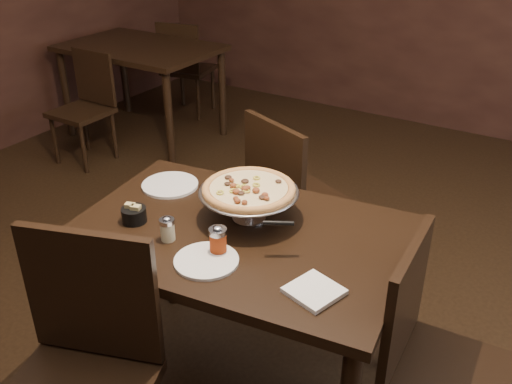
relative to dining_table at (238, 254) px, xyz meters
The scene contains 16 objects.
room 0.74m from the dining_table, 44.46° to the right, with size 6.04×7.04×2.84m.
dining_table is the anchor object (origin of this frame).
background_table 2.91m from the dining_table, 138.97° to the left, with size 1.22×0.82×0.76m.
pizza_stand 0.25m from the dining_table, 96.46° to the left, with size 0.38×0.38×0.16m.
parmesan_shaker 0.29m from the dining_table, 135.27° to the right, with size 0.05×0.05×0.10m.
pepper_flake_shaker 0.22m from the dining_table, 81.85° to the right, with size 0.06×0.06×0.11m.
packet_caddy 0.42m from the dining_table, 158.29° to the right, with size 0.09×0.09×0.07m.
napkin_stack 0.46m from the dining_table, 23.67° to the right, with size 0.15×0.15×0.02m, color white.
plate_left 0.48m from the dining_table, 161.34° to the left, with size 0.24×0.24×0.01m, color white.
plate_near 0.24m from the dining_table, 85.09° to the right, with size 0.22×0.22×0.01m, color white.
serving_spatula 0.30m from the dining_table, 14.22° to the right, with size 0.13×0.13×0.02m.
chair_far 0.78m from the dining_table, 102.42° to the left, with size 0.57×0.57×0.94m.
chair_near 0.68m from the dining_table, 104.98° to the right, with size 0.58×0.58×0.97m.
chair_side 0.78m from the dining_table, ahead, with size 0.45×0.45×0.91m.
bg_chair_far 3.32m from the dining_table, 131.64° to the left, with size 0.47×0.47×0.86m.
bg_chair_near 2.61m from the dining_table, 149.38° to the left, with size 0.39×0.39×0.83m.
Camera 1 is at (1.00, -1.40, 1.89)m, focal length 40.00 mm.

